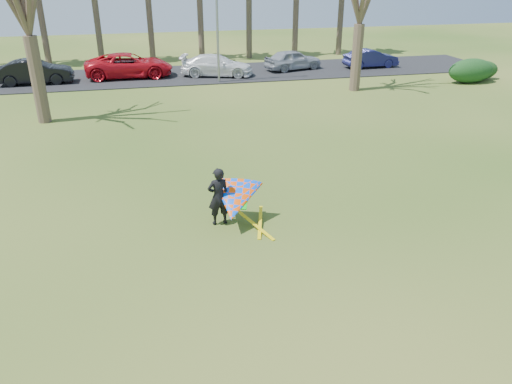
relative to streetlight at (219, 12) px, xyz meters
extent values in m
plane|color=#1B4910|center=(-2.16, -22.00, -4.46)|extent=(100.00, 100.00, 0.00)
cube|color=black|center=(-2.16, 3.00, -4.43)|extent=(46.00, 7.00, 0.06)
cylinder|color=#4F3C2F|center=(-12.16, 9.00, 0.04)|extent=(0.48, 0.48, 9.00)
cylinder|color=#4B3C2D|center=(-0.16, 9.00, 0.04)|extent=(0.48, 0.48, 9.00)
cylinder|color=#47382A|center=(11.84, 9.00, 0.04)|extent=(0.48, 0.48, 9.00)
cylinder|color=#4F3D2F|center=(-10.16, -7.00, -2.36)|extent=(0.64, 0.64, 4.20)
cylinder|color=#4D3B2E|center=(7.84, -4.00, -2.47)|extent=(0.64, 0.64, 3.99)
cylinder|color=gray|center=(-0.16, 0.00, -0.46)|extent=(0.16, 0.16, 8.00)
ellipsoid|color=#143916|center=(16.20, -3.72, -3.66)|extent=(3.21, 1.45, 1.60)
ellipsoid|color=#153714|center=(17.62, -2.97, -3.83)|extent=(2.29, 1.07, 1.27)
imported|color=black|center=(-12.00, 2.13, -3.62)|extent=(4.80, 1.78, 1.57)
imported|color=red|center=(-5.97, 2.88, -3.58)|extent=(5.92, 2.75, 1.64)
imported|color=white|center=(0.03, 2.02, -3.68)|extent=(5.37, 3.35, 1.45)
imported|color=#989DA5|center=(5.86, 2.97, -3.67)|extent=(4.62, 2.82, 1.47)
imported|color=#1A1C4F|center=(11.88, 2.50, -3.73)|extent=(4.16, 1.62, 1.35)
imported|color=black|center=(-3.25, -19.67, -3.55)|extent=(0.72, 0.52, 1.83)
cone|color=#054EFB|center=(-2.80, -19.92, -3.61)|extent=(2.13, 2.39, 2.02)
cube|color=#0CBF19|center=(-2.68, -20.00, -3.66)|extent=(0.62, 0.60, 0.24)
cube|color=yellow|center=(-2.25, -20.27, -4.45)|extent=(0.85, 1.66, 0.28)
cube|color=yellow|center=(-2.05, -20.07, -4.45)|extent=(0.56, 1.76, 0.22)
camera|label=1|loc=(-5.15, -33.17, 2.85)|focal=35.00mm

